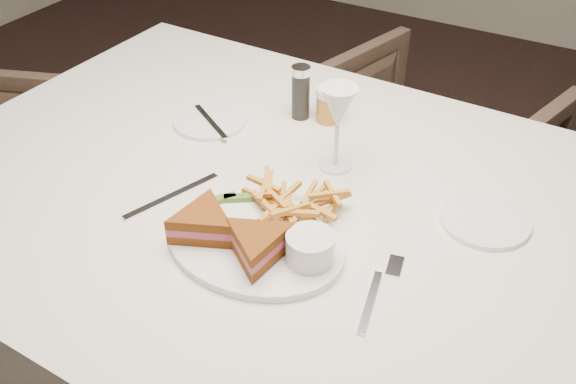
{
  "coord_description": "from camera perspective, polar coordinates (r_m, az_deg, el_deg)",
  "views": [
    {
      "loc": [
        0.74,
        -1.1,
        1.48
      ],
      "look_at": [
        0.29,
        -0.31,
        0.8
      ],
      "focal_mm": 40.0,
      "sensor_mm": 36.0,
      "label": 1
    }
  ],
  "objects": [
    {
      "name": "chair_far",
      "position": [
        2.05,
        11.25,
        2.54
      ],
      "size": [
        0.81,
        0.78,
        0.69
      ],
      "primitive_type": "imported",
      "rotation": [
        0.0,
        0.0,
        2.88
      ],
      "color": "#4B3A2E",
      "rests_on": "ground"
    },
    {
      "name": "table",
      "position": [
        1.46,
        1.0,
        -12.37
      ],
      "size": [
        1.58,
        1.07,
        0.75
      ],
      "primitive_type": "cube",
      "rotation": [
        0.0,
        0.0,
        -0.03
      ],
      "color": "silver",
      "rests_on": "ground"
    },
    {
      "name": "table_setting",
      "position": [
        1.15,
        -0.41,
        -0.24
      ],
      "size": [
        0.79,
        0.65,
        0.18
      ],
      "color": "white",
      "rests_on": "table"
    },
    {
      "name": "ground",
      "position": [
        1.99,
        -2.75,
        -11.29
      ],
      "size": [
        5.0,
        5.0,
        0.0
      ],
      "primitive_type": "plane",
      "color": "black",
      "rests_on": "ground"
    }
  ]
}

